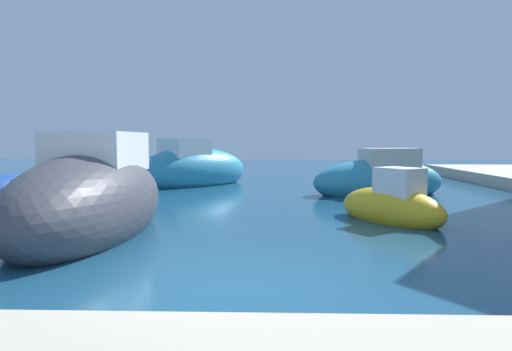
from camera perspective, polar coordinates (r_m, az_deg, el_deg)
name	(u,v)px	position (r m, az deg, el deg)	size (l,w,h in m)	color
ground	(235,291)	(6.26, -2.66, -14.42)	(80.00, 80.00, 0.00)	navy
moored_boat_1	(11,191)	(17.11, -28.57, -1.74)	(2.31, 3.30, 1.13)	#1E479E
moored_boat_2	(193,170)	(20.37, -8.02, 0.72)	(5.71, 5.83, 2.56)	teal
moored_boat_3	(379,180)	(17.16, 15.34, -0.52)	(5.20, 2.78, 2.09)	teal
moored_boat_4	(92,200)	(10.45, -20.03, -2.91)	(2.57, 6.39, 2.71)	#3F3F47
moored_boat_7	(392,206)	(11.70, 16.78, -3.71)	(2.76, 3.21, 1.60)	gold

